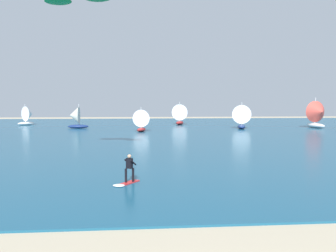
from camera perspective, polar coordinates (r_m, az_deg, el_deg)
name	(u,v)px	position (r m, az deg, el deg)	size (l,w,h in m)	color
ocean	(156,131)	(57.88, -1.94, -0.80)	(160.00, 90.00, 0.10)	navy
kitesurfer	(127,173)	(20.07, -6.76, -7.78)	(1.63, 1.90, 1.67)	red
sailboat_leading	(142,120)	(56.27, -4.33, 0.97)	(3.11, 3.54, 3.98)	maroon
sailboat_outermost	(242,116)	(63.72, 12.12, 1.57)	(3.74, 4.26, 4.79)	navy
sailboat_mid_left	(318,114)	(69.07, 23.69, 1.82)	(4.26, 4.94, 5.64)	white
sailboat_near_shore	(180,114)	(74.28, 2.06, 1.99)	(3.84, 4.34, 4.87)	maroon
sailboat_heeled_over	(75,117)	(64.88, -15.18, 1.42)	(3.77, 3.18, 4.45)	navy
sailboat_far_right	(28,115)	(77.99, -22.18, 1.64)	(3.86, 3.92, 4.41)	white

